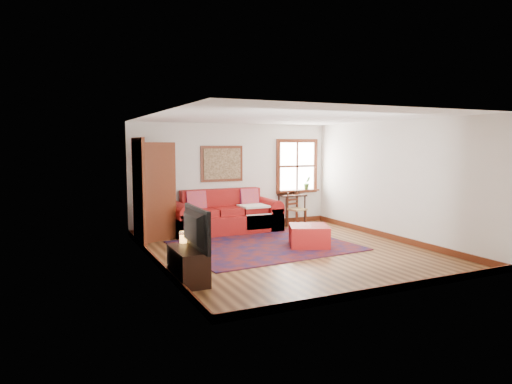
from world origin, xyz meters
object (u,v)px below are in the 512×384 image
ladder_back_chair (296,208)px  red_leather_sofa (226,218)px  red_ottoman (309,236)px  media_cabinet (188,265)px  side_table (292,199)px

ladder_back_chair → red_leather_sofa: bearing=-179.3°
red_ottoman → ladder_back_chair: ladder_back_chair is taller
ladder_back_chair → media_cabinet: size_ratio=0.91×
red_leather_sofa → side_table: 1.92m
red_leather_sofa → side_table: (1.88, 0.26, 0.31)m
red_ottoman → ladder_back_chair: (0.93, 2.14, 0.23)m
side_table → media_cabinet: 5.24m
side_table → media_cabinet: side_table is taller
red_leather_sofa → media_cabinet: bearing=-119.4°
red_leather_sofa → red_ottoman: bearing=-66.3°
side_table → red_ottoman: bearing=-111.8°
ladder_back_chair → red_ottoman: bearing=-113.4°
red_leather_sofa → media_cabinet: 3.86m
red_ottoman → side_table: side_table is taller
red_leather_sofa → media_cabinet: size_ratio=2.73×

